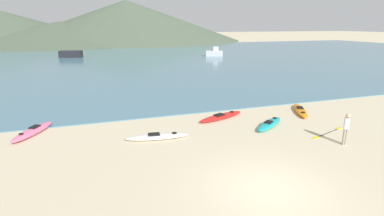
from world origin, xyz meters
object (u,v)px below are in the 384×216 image
(kayak_on_sand_2, at_px, (300,110))
(person_near_foreground, at_px, (346,127))
(kayak_on_sand_4, at_px, (33,131))
(kayak_on_sand_0, at_px, (221,116))
(kayak_on_sand_3, at_px, (269,124))
(moored_boat_0, at_px, (71,54))
(kayak_on_sand_1, at_px, (157,137))
(loose_paddle, at_px, (328,133))
(moored_boat_1, at_px, (214,53))

(kayak_on_sand_2, bearing_deg, person_near_foreground, -106.65)
(kayak_on_sand_4, bearing_deg, kayak_on_sand_0, -3.56)
(kayak_on_sand_3, height_order, moored_boat_0, moored_boat_0)
(kayak_on_sand_1, xyz_separation_m, person_near_foreground, (8.43, -3.68, 0.78))
(kayak_on_sand_2, bearing_deg, kayak_on_sand_3, -153.51)
(kayak_on_sand_4, distance_m, person_near_foreground, 15.90)
(person_near_foreground, bearing_deg, kayak_on_sand_0, 124.08)
(kayak_on_sand_1, xyz_separation_m, kayak_on_sand_4, (-6.09, 2.77, 0.05))
(kayak_on_sand_0, xyz_separation_m, loose_paddle, (4.36, -4.25, -0.11))
(moored_boat_0, xyz_separation_m, moored_boat_1, (24.40, -6.35, 0.02))
(kayak_on_sand_2, bearing_deg, loose_paddle, -106.94)
(kayak_on_sand_0, relative_size, kayak_on_sand_1, 1.08)
(kayak_on_sand_1, relative_size, kayak_on_sand_2, 1.02)
(kayak_on_sand_0, xyz_separation_m, kayak_on_sand_4, (-10.60, 0.66, 0.05))
(person_near_foreground, distance_m, moored_boat_1, 41.24)
(kayak_on_sand_1, bearing_deg, moored_boat_0, 97.85)
(kayak_on_sand_2, bearing_deg, moored_boat_1, 76.23)
(kayak_on_sand_2, height_order, moored_boat_0, moored_boat_0)
(loose_paddle, bearing_deg, person_near_foreground, -105.94)
(moored_boat_1, bearing_deg, kayak_on_sand_1, -117.02)
(moored_boat_1, bearing_deg, person_near_foreground, -104.16)
(kayak_on_sand_1, distance_m, moored_boat_1, 40.76)
(kayak_on_sand_1, distance_m, kayak_on_sand_2, 10.13)
(moored_boat_0, distance_m, loose_paddle, 47.17)
(kayak_on_sand_0, xyz_separation_m, moored_boat_0, (-10.40, 40.55, 0.50))
(kayak_on_sand_2, height_order, loose_paddle, kayak_on_sand_2)
(kayak_on_sand_0, distance_m, moored_boat_0, 41.86)
(person_near_foreground, height_order, moored_boat_0, person_near_foreground)
(kayak_on_sand_3, relative_size, moored_boat_0, 0.71)
(moored_boat_0, bearing_deg, person_near_foreground, -72.84)
(kayak_on_sand_1, xyz_separation_m, moored_boat_0, (-5.88, 42.66, 0.50))
(kayak_on_sand_0, distance_m, kayak_on_sand_4, 10.62)
(kayak_on_sand_4, xyz_separation_m, person_near_foreground, (14.52, -6.45, 0.73))
(kayak_on_sand_1, bearing_deg, moored_boat_1, 62.98)
(kayak_on_sand_4, bearing_deg, kayak_on_sand_1, -24.43)
(kayak_on_sand_2, xyz_separation_m, kayak_on_sand_4, (-16.10, 1.17, 0.04))
(kayak_on_sand_1, distance_m, kayak_on_sand_3, 6.52)
(kayak_on_sand_4, xyz_separation_m, moored_boat_0, (0.21, 39.89, 0.45))
(moored_boat_0, bearing_deg, kayak_on_sand_1, -82.15)
(kayak_on_sand_3, bearing_deg, kayak_on_sand_4, 166.99)
(moored_boat_0, bearing_deg, moored_boat_1, -14.58)
(kayak_on_sand_2, bearing_deg, moored_boat_0, 111.15)
(kayak_on_sand_3, bearing_deg, kayak_on_sand_0, 131.65)
(kayak_on_sand_0, distance_m, kayak_on_sand_3, 3.01)
(kayak_on_sand_0, height_order, person_near_foreground, person_near_foreground)
(kayak_on_sand_0, relative_size, person_near_foreground, 2.23)
(kayak_on_sand_1, bearing_deg, person_near_foreground, -23.59)
(kayak_on_sand_0, height_order, kayak_on_sand_2, kayak_on_sand_2)
(kayak_on_sand_0, xyz_separation_m, kayak_on_sand_3, (2.00, -2.25, 0.01))
(loose_paddle, bearing_deg, kayak_on_sand_4, 161.82)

